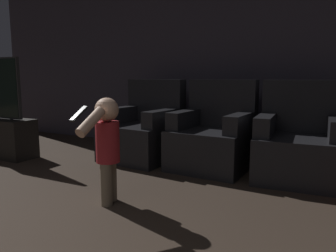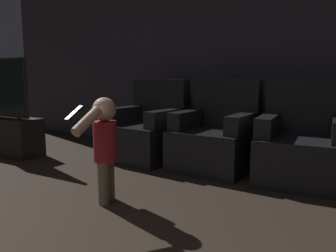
{
  "view_description": "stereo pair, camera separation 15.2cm",
  "coord_description": "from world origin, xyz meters",
  "px_view_note": "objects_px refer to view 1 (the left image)",
  "views": [
    {
      "loc": [
        1.45,
        0.06,
        1.05
      ],
      "look_at": [
        0.03,
        2.86,
        0.57
      ],
      "focal_mm": 35.0,
      "sensor_mm": 36.0,
      "label": 1
    },
    {
      "loc": [
        1.59,
        0.13,
        1.05
      ],
      "look_at": [
        0.03,
        2.86,
        0.57
      ],
      "focal_mm": 35.0,
      "sensor_mm": 36.0,
      "label": 2
    }
  ],
  "objects_px": {
    "armchair_middle": "(213,138)",
    "person_toddler": "(107,142)",
    "armchair_left": "(144,132)",
    "armchair_right": "(299,146)"
  },
  "relations": [
    {
      "from": "armchair_left",
      "to": "armchair_middle",
      "type": "relative_size",
      "value": 1.0
    },
    {
      "from": "armchair_middle",
      "to": "person_toddler",
      "type": "bearing_deg",
      "value": -102.59
    },
    {
      "from": "armchair_left",
      "to": "armchair_middle",
      "type": "bearing_deg",
      "value": 5.74
    },
    {
      "from": "armchair_left",
      "to": "person_toddler",
      "type": "relative_size",
      "value": 1.15
    },
    {
      "from": "armchair_middle",
      "to": "person_toddler",
      "type": "distance_m",
      "value": 1.52
    },
    {
      "from": "person_toddler",
      "to": "armchair_right",
      "type": "bearing_deg",
      "value": -59.33
    },
    {
      "from": "armchair_left",
      "to": "armchair_middle",
      "type": "height_order",
      "value": "same"
    },
    {
      "from": "armchair_middle",
      "to": "armchair_right",
      "type": "height_order",
      "value": "same"
    },
    {
      "from": "armchair_right",
      "to": "armchair_left",
      "type": "bearing_deg",
      "value": 176.74
    },
    {
      "from": "armchair_right",
      "to": "person_toddler",
      "type": "xyz_separation_m",
      "value": [
        -1.34,
        -1.45,
        0.17
      ]
    }
  ]
}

